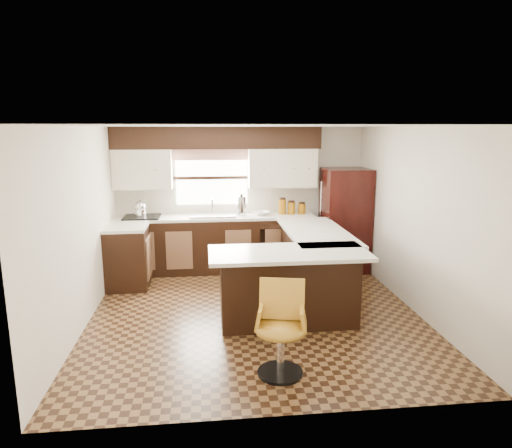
{
  "coord_description": "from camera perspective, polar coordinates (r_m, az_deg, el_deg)",
  "views": [
    {
      "loc": [
        -0.6,
        -5.58,
        2.37
      ],
      "look_at": [
        0.06,
        0.45,
        1.1
      ],
      "focal_mm": 32.0,
      "sensor_mm": 36.0,
      "label": 1
    }
  ],
  "objects": [
    {
      "name": "upper_cab_left",
      "position": [
        7.7,
        -13.99,
        6.67
      ],
      "size": [
        0.94,
        0.35,
        0.64
      ],
      "primitive_type": "cube",
      "color": "beige",
      "rests_on": "wall_back"
    },
    {
      "name": "valance",
      "position": [
        7.73,
        -5.61,
        8.62
      ],
      "size": [
        1.3,
        0.06,
        0.18
      ],
      "primitive_type": "cube",
      "color": "#D19B93",
      "rests_on": "wall_back"
    },
    {
      "name": "counter_pen_long",
      "position": [
        6.55,
        7.55,
        -1.0
      ],
      "size": [
        0.84,
        1.95,
        0.04
      ],
      "primitive_type": "cube",
      "color": "silver",
      "rests_on": "peninsula_long"
    },
    {
      "name": "wall_left",
      "position": [
        5.89,
        -20.9,
        -0.39
      ],
      "size": [
        0.0,
        4.4,
        4.4
      ],
      "primitive_type": "plane",
      "rotation": [
        1.57,
        0.0,
        1.57
      ],
      "color": "beige",
      "rests_on": "floor"
    },
    {
      "name": "wall_back",
      "position": [
        7.89,
        -1.87,
        3.33
      ],
      "size": [
        4.4,
        0.0,
        4.4
      ],
      "primitive_type": "plane",
      "rotation": [
        1.57,
        0.0,
        0.0
      ],
      "color": "beige",
      "rests_on": "floor"
    },
    {
      "name": "base_cab_left",
      "position": [
        7.19,
        -15.7,
        -4.08
      ],
      "size": [
        0.6,
        0.7,
        0.9
      ],
      "primitive_type": "cube",
      "color": "black",
      "rests_on": "floor"
    },
    {
      "name": "percolator",
      "position": [
        7.6,
        -1.83,
        2.29
      ],
      "size": [
        0.15,
        0.15,
        0.32
      ],
      "primitive_type": "cylinder",
      "color": "silver",
      "rests_on": "counter_back"
    },
    {
      "name": "kettle",
      "position": [
        7.64,
        -14.25,
        1.94
      ],
      "size": [
        0.19,
        0.19,
        0.26
      ],
      "primitive_type": null,
      "color": "silver",
      "rests_on": "cooktop"
    },
    {
      "name": "bar_chair",
      "position": [
        4.52,
        3.1,
        -13.16
      ],
      "size": [
        0.58,
        0.58,
        0.92
      ],
      "primitive_type": null,
      "rotation": [
        0.0,
        0.0,
        -0.21
      ],
      "color": "#BC8522",
      "rests_on": "floor"
    },
    {
      "name": "refrigerator",
      "position": [
        7.81,
        11.03,
        0.51
      ],
      "size": [
        0.74,
        0.71,
        1.72
      ],
      "primitive_type": "cube",
      "color": "black",
      "rests_on": "floor"
    },
    {
      "name": "canister_med",
      "position": [
        7.75,
        4.43,
        1.98
      ],
      "size": [
        0.13,
        0.13,
        0.2
      ],
      "primitive_type": "cylinder",
      "color": "#8D5609",
      "rests_on": "counter_back"
    },
    {
      "name": "cooktop",
      "position": [
        7.66,
        -14.07,
        0.88
      ],
      "size": [
        0.58,
        0.5,
        0.02
      ],
      "primitive_type": "cube",
      "color": "black",
      "rests_on": "counter_back"
    },
    {
      "name": "dishwasher",
      "position": [
        7.54,
        2.7,
        -3.07
      ],
      "size": [
        0.58,
        0.03,
        0.78
      ],
      "primitive_type": "cube",
      "color": "black",
      "rests_on": "floor"
    },
    {
      "name": "mixing_bowl",
      "position": [
        7.66,
        0.72,
        1.38
      ],
      "size": [
        0.33,
        0.33,
        0.06
      ],
      "primitive_type": "imported",
      "rotation": [
        0.0,
        0.0,
        0.39
      ],
      "color": "white",
      "rests_on": "counter_back"
    },
    {
      "name": "window_pane",
      "position": [
        7.8,
        -5.56,
        5.78
      ],
      "size": [
        1.2,
        0.02,
        0.9
      ],
      "primitive_type": "cube",
      "color": "white",
      "rests_on": "wall_back"
    },
    {
      "name": "counter_pen_return",
      "position": [
        5.42,
        4.1,
        -3.66
      ],
      "size": [
        1.89,
        0.84,
        0.04
      ],
      "primitive_type": "cube",
      "color": "silver",
      "rests_on": "peninsula_return"
    },
    {
      "name": "wall_right",
      "position": [
        6.31,
        19.19,
        0.5
      ],
      "size": [
        0.0,
        4.4,
        4.4
      ],
      "primitive_type": "plane",
      "rotation": [
        1.57,
        0.0,
        -1.57
      ],
      "color": "beige",
      "rests_on": "floor"
    },
    {
      "name": "floor",
      "position": [
        6.09,
        -0.14,
        -11.05
      ],
      "size": [
        4.4,
        4.4,
        0.0
      ],
      "primitive_type": "plane",
      "color": "#49301A",
      "rests_on": "ground"
    },
    {
      "name": "canister_large",
      "position": [
        7.71,
        3.29,
        2.15
      ],
      "size": [
        0.13,
        0.13,
        0.25
      ],
      "primitive_type": "cylinder",
      "color": "#8D5609",
      "rests_on": "counter_back"
    },
    {
      "name": "counter_back",
      "position": [
        7.62,
        -5.05,
        0.86
      ],
      "size": [
        3.3,
        0.6,
        0.04
      ],
      "primitive_type": "cube",
      "color": "silver",
      "rests_on": "base_cab_back"
    },
    {
      "name": "ceiling",
      "position": [
        5.61,
        -0.15,
        12.17
      ],
      "size": [
        4.4,
        4.4,
        0.0
      ],
      "primitive_type": "plane",
      "rotation": [
        3.14,
        0.0,
        0.0
      ],
      "color": "silver",
      "rests_on": "wall_back"
    },
    {
      "name": "wall_front",
      "position": [
        3.62,
        3.64,
        -7.01
      ],
      "size": [
        4.4,
        0.0,
        4.4
      ],
      "primitive_type": "plane",
      "rotation": [
        -1.57,
        0.0,
        0.0
      ],
      "color": "beige",
      "rests_on": "floor"
    },
    {
      "name": "upper_cab_right",
      "position": [
        7.74,
        3.27,
        7.03
      ],
      "size": [
        1.14,
        0.35,
        0.64
      ],
      "primitive_type": "cube",
      "color": "beige",
      "rests_on": "wall_back"
    },
    {
      "name": "base_cab_back",
      "position": [
        7.72,
        -4.99,
        -2.58
      ],
      "size": [
        3.3,
        0.6,
        0.9
      ],
      "primitive_type": "cube",
      "color": "black",
      "rests_on": "floor"
    },
    {
      "name": "canister_small",
      "position": [
        7.78,
        5.74,
        1.9
      ],
      "size": [
        0.13,
        0.13,
        0.17
      ],
      "primitive_type": "cylinder",
      "color": "#8D5609",
      "rests_on": "counter_back"
    },
    {
      "name": "sink",
      "position": [
        7.59,
        -5.43,
        1.1
      ],
      "size": [
        0.75,
        0.45,
        0.03
      ],
      "primitive_type": "cube",
      "color": "#B2B2B7",
      "rests_on": "counter_back"
    },
    {
      "name": "soffit",
      "position": [
        7.6,
        -4.87,
        10.69
      ],
      "size": [
        3.4,
        0.35,
        0.36
      ],
      "primitive_type": "cube",
      "color": "black",
      "rests_on": "wall_back"
    },
    {
      "name": "peninsula_long",
      "position": [
        6.66,
        7.02,
        -4.98
      ],
      "size": [
        0.6,
        1.95,
        0.9
      ],
      "primitive_type": "cube",
      "color": "black",
      "rests_on": "floor"
    },
    {
      "name": "counter_left",
      "position": [
        7.08,
        -15.91,
        -0.4
      ],
      "size": [
        0.6,
        0.7,
        0.04
      ],
      "primitive_type": "cube",
      "color": "silver",
      "rests_on": "base_cab_left"
    },
    {
      "name": "peninsula_return",
      "position": [
        5.65,
        4.07,
        -8.03
      ],
      "size": [
        1.65,
        0.6,
        0.9
      ],
      "primitive_type": "cube",
      "color": "black",
      "rests_on": "floor"
    }
  ]
}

